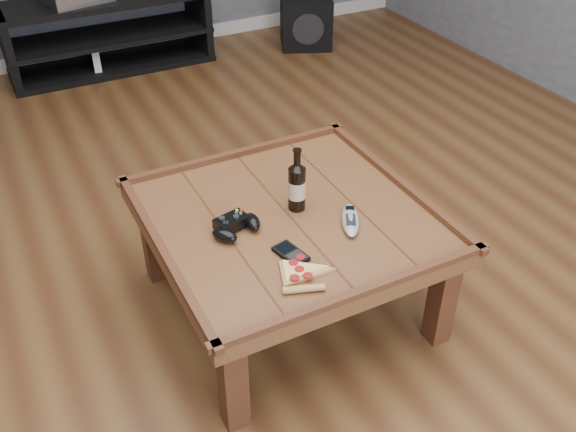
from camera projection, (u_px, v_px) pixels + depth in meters
name	position (u px, v px, depth m)	size (l,w,h in m)	color
ground	(289.00, 304.00, 2.63)	(6.00, 6.00, 0.00)	#482814
baseboard	(105.00, 49.00, 4.76)	(5.00, 0.02, 0.10)	silver
coffee_table	(289.00, 228.00, 2.40)	(1.03, 1.03, 0.48)	#523317
media_console	(109.00, 34.00, 4.47)	(1.40, 0.45, 0.50)	black
beer_bottle	(297.00, 185.00, 2.35)	(0.07, 0.07, 0.25)	black
game_controller	(236.00, 226.00, 2.27)	(0.20, 0.16, 0.06)	black
pizza_slice	(300.00, 274.00, 2.09)	(0.22, 0.28, 0.03)	tan
smartphone	(291.00, 254.00, 2.17)	(0.09, 0.14, 0.02)	black
remote_control	(350.00, 220.00, 2.32)	(0.15, 0.21, 0.03)	#90979D
subwoofer	(306.00, 21.00, 4.86)	(0.49, 0.49, 0.37)	black
game_console	(96.00, 59.00, 4.46)	(0.13, 0.20, 0.24)	gray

